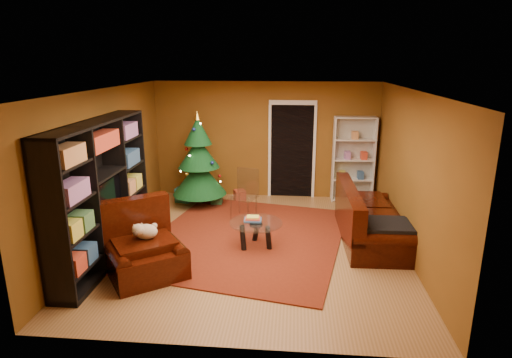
# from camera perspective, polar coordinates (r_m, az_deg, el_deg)

# --- Properties ---
(floor) EXTENTS (5.00, 5.50, 0.05)m
(floor) POSITION_cam_1_polar(r_m,az_deg,el_deg) (7.43, -0.28, -8.85)
(floor) COLOR olive
(floor) RESTS_ON ground
(ceiling) EXTENTS (5.00, 5.50, 0.05)m
(ceiling) POSITION_cam_1_polar(r_m,az_deg,el_deg) (6.77, -0.31, 12.00)
(ceiling) COLOR silver
(ceiling) RESTS_ON wall_back
(wall_back) EXTENTS (5.00, 0.05, 2.60)m
(wall_back) POSITION_cam_1_polar(r_m,az_deg,el_deg) (9.69, 1.27, 5.21)
(wall_back) COLOR brown
(wall_back) RESTS_ON ground
(wall_left) EXTENTS (0.05, 5.50, 2.60)m
(wall_left) POSITION_cam_1_polar(r_m,az_deg,el_deg) (7.64, -19.50, 1.46)
(wall_left) COLOR brown
(wall_left) RESTS_ON ground
(wall_right) EXTENTS (0.05, 5.50, 2.60)m
(wall_right) POSITION_cam_1_polar(r_m,az_deg,el_deg) (7.21, 20.12, 0.57)
(wall_right) COLOR brown
(wall_right) RESTS_ON ground
(doorway) EXTENTS (1.06, 0.60, 2.16)m
(doorway) POSITION_cam_1_polar(r_m,az_deg,el_deg) (9.67, 4.80, 3.63)
(doorway) COLOR black
(doorway) RESTS_ON floor
(rug) EXTENTS (3.90, 4.32, 0.02)m
(rug) POSITION_cam_1_polar(r_m,az_deg,el_deg) (7.64, -1.31, -7.83)
(rug) COLOR maroon
(rug) RESTS_ON floor
(media_unit) EXTENTS (0.45, 2.85, 2.19)m
(media_unit) POSITION_cam_1_polar(r_m,az_deg,el_deg) (6.95, -19.92, -1.72)
(media_unit) COLOR black
(media_unit) RESTS_ON floor
(christmas_tree) EXTENTS (1.53, 1.53, 2.05)m
(christmas_tree) POSITION_cam_1_polar(r_m,az_deg,el_deg) (9.16, -7.64, 2.52)
(christmas_tree) COLOR #0C3C19
(christmas_tree) RESTS_ON floor
(gift_box_teal) EXTENTS (0.37, 0.37, 0.32)m
(gift_box_teal) POSITION_cam_1_polar(r_m,az_deg,el_deg) (9.65, -9.56, -2.04)
(gift_box_teal) COLOR #1A747F
(gift_box_teal) RESTS_ON floor
(gift_box_green) EXTENTS (0.25, 0.25, 0.24)m
(gift_box_green) POSITION_cam_1_polar(r_m,az_deg,el_deg) (9.39, -5.27, -2.64)
(gift_box_green) COLOR #1E512E
(gift_box_green) RESTS_ON floor
(gift_box_red) EXTENTS (0.31, 0.31, 0.24)m
(gift_box_red) POSITION_cam_1_polar(r_m,az_deg,el_deg) (9.60, -2.19, -2.17)
(gift_box_red) COLOR maroon
(gift_box_red) RESTS_ON floor
(white_bookshelf) EXTENTS (0.90, 0.35, 1.93)m
(white_bookshelf) POSITION_cam_1_polar(r_m,az_deg,el_deg) (9.63, 12.84, 2.54)
(white_bookshelf) COLOR white
(white_bookshelf) RESTS_ON floor
(armchair) EXTENTS (1.56, 1.56, 0.87)m
(armchair) POSITION_cam_1_polar(r_m,az_deg,el_deg) (6.47, -14.62, -8.78)
(armchair) COLOR black
(armchair) RESTS_ON rug
(dog) EXTENTS (0.50, 0.48, 0.28)m
(dog) POSITION_cam_1_polar(r_m,az_deg,el_deg) (6.45, -14.45, -6.81)
(dog) COLOR beige
(dog) RESTS_ON armchair
(sofa) EXTENTS (1.04, 2.23, 0.95)m
(sofa) POSITION_cam_1_polar(r_m,az_deg,el_deg) (7.68, 15.21, -4.54)
(sofa) COLOR black
(sofa) RESTS_ON rug
(coffee_table) EXTENTS (0.92, 0.92, 0.55)m
(coffee_table) POSITION_cam_1_polar(r_m,az_deg,el_deg) (7.21, -0.01, -7.39)
(coffee_table) COLOR gray
(coffee_table) RESTS_ON rug
(acrylic_chair) EXTENTS (0.60, 0.62, 0.90)m
(acrylic_chair) POSITION_cam_1_polar(r_m,az_deg,el_deg) (8.40, -1.67, -2.44)
(acrylic_chair) COLOR #66605B
(acrylic_chair) RESTS_ON rug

